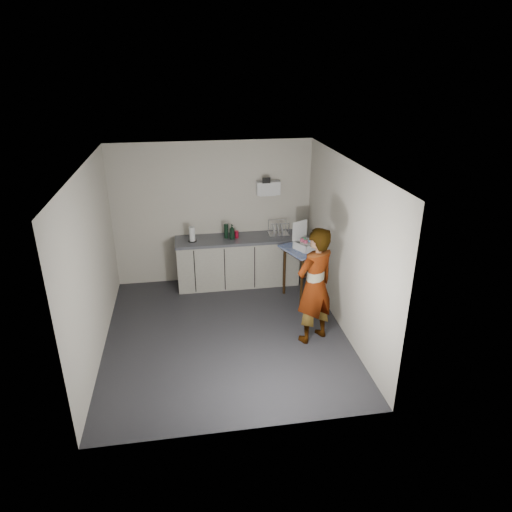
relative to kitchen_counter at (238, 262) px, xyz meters
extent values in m
plane|color=#28282D|center=(-0.40, -1.70, -0.43)|extent=(4.00, 4.00, 0.00)
cube|color=beige|center=(-0.40, 0.29, 0.87)|extent=(3.60, 0.02, 2.60)
cube|color=beige|center=(1.39, -1.70, 0.87)|extent=(0.02, 4.00, 2.60)
cube|color=beige|center=(-2.19, -1.70, 0.87)|extent=(0.02, 4.00, 2.60)
cube|color=white|center=(-0.40, -1.70, 2.17)|extent=(3.60, 4.00, 0.01)
cube|color=black|center=(0.00, 0.00, -0.39)|extent=(2.20, 0.52, 0.08)
cube|color=beige|center=(0.00, 0.00, 0.00)|extent=(2.20, 0.58, 0.86)
cube|color=#4D4F58|center=(0.00, 0.00, 0.46)|extent=(2.24, 0.62, 0.05)
cube|color=black|center=(-0.80, -0.29, 0.00)|extent=(0.02, 0.01, 0.80)
cube|color=black|center=(-0.27, -0.29, 0.00)|extent=(0.02, 0.01, 0.80)
cube|color=black|center=(0.27, -0.29, 0.00)|extent=(0.01, 0.01, 0.80)
cube|color=black|center=(0.80, -0.29, 0.00)|extent=(0.02, 0.01, 0.80)
cube|color=white|center=(0.60, 0.22, 1.32)|extent=(0.42, 0.16, 0.24)
cube|color=white|center=(0.60, 0.27, 1.18)|extent=(0.30, 0.06, 0.04)
cube|color=black|center=(0.55, 0.13, 1.48)|extent=(0.14, 0.02, 0.10)
cylinder|color=#321C0B|center=(0.95, -1.04, 0.00)|extent=(0.05, 0.05, 0.85)
cylinder|color=#321C0B|center=(1.44, -0.85, 0.00)|extent=(0.05, 0.05, 0.85)
cylinder|color=#321C0B|center=(0.76, -0.55, 0.00)|extent=(0.05, 0.05, 0.85)
cylinder|color=#321C0B|center=(1.25, -0.36, 0.00)|extent=(0.05, 0.05, 0.85)
cube|color=#321C0B|center=(1.10, -0.70, 0.45)|extent=(0.81, 0.81, 0.04)
cube|color=#1B40A7|center=(1.10, -0.70, 0.48)|extent=(0.92, 0.92, 0.03)
imported|color=#B2A593|center=(0.87, -2.03, 0.46)|extent=(0.77, 0.67, 1.77)
imported|color=black|center=(-0.10, -0.04, 0.62)|extent=(0.13, 0.13, 0.27)
cylinder|color=red|center=(-0.01, 0.00, 0.55)|extent=(0.07, 0.07, 0.13)
cylinder|color=black|center=(-0.20, 0.03, 0.61)|extent=(0.08, 0.08, 0.26)
cylinder|color=black|center=(-0.81, -0.05, 0.49)|extent=(0.15, 0.15, 0.01)
cylinder|color=white|center=(-0.81, -0.05, 0.63)|extent=(0.10, 0.10, 0.26)
cube|color=silver|center=(0.77, 0.06, 0.49)|extent=(0.37, 0.27, 0.02)
cylinder|color=silver|center=(0.61, -0.06, 0.62)|extent=(0.01, 0.01, 0.24)
cylinder|color=silver|center=(0.93, -0.06, 0.62)|extent=(0.01, 0.01, 0.24)
cylinder|color=silver|center=(0.61, 0.17, 0.62)|extent=(0.01, 0.01, 0.24)
cylinder|color=silver|center=(0.93, 0.17, 0.62)|extent=(0.01, 0.01, 0.24)
cylinder|color=white|center=(0.68, 0.06, 0.60)|extent=(0.05, 0.20, 0.20)
cylinder|color=white|center=(0.75, 0.06, 0.60)|extent=(0.05, 0.20, 0.20)
cylinder|color=white|center=(0.82, 0.06, 0.60)|extent=(0.05, 0.20, 0.20)
cube|color=white|center=(1.08, -0.75, 0.50)|extent=(0.44, 0.44, 0.01)
cube|color=white|center=(1.15, -0.88, 0.57)|extent=(0.29, 0.17, 0.12)
cube|color=white|center=(1.00, -0.61, 0.57)|extent=(0.29, 0.17, 0.12)
cube|color=white|center=(0.94, -0.82, 0.57)|extent=(0.17, 0.29, 0.12)
cube|color=white|center=(1.21, -0.67, 0.57)|extent=(0.17, 0.29, 0.12)
cube|color=white|center=(1.00, -0.60, 0.79)|extent=(0.29, 0.17, 0.32)
cylinder|color=silver|center=(1.08, -0.75, 0.57)|extent=(0.22, 0.22, 0.12)
sphere|color=#ED577D|center=(1.05, -0.80, 0.65)|extent=(0.07, 0.07, 0.07)
sphere|color=#5DAAFF|center=(1.15, -0.76, 0.65)|extent=(0.07, 0.07, 0.07)
sphere|color=#5BDE8C|center=(1.05, -0.70, 0.65)|extent=(0.07, 0.07, 0.07)
sphere|color=#ED577D|center=(1.01, -0.73, 0.65)|extent=(0.07, 0.07, 0.07)
camera|label=1|loc=(-0.90, -7.65, 3.44)|focal=32.00mm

